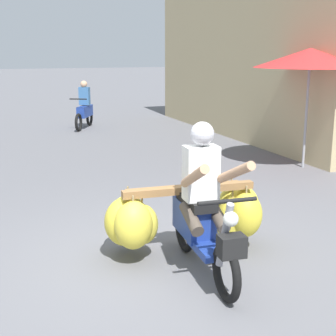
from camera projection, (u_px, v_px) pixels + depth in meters
name	position (u px, v px, depth m)	size (l,w,h in m)	color
ground_plane	(154.00, 264.00, 5.25)	(120.00, 120.00, 0.00)	slate
motorbike_main_loaded	(185.00, 216.00, 5.29)	(1.90, 1.90, 1.58)	black
motorbike_distant_ahead_left	(85.00, 109.00, 14.29)	(0.89, 1.46, 1.40)	black
shopfront_building	(300.00, 57.00, 13.51)	(4.74, 9.32, 4.13)	tan
market_umbrella_near_shop	(310.00, 58.00, 9.09)	(2.14, 2.14, 2.31)	#99999E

